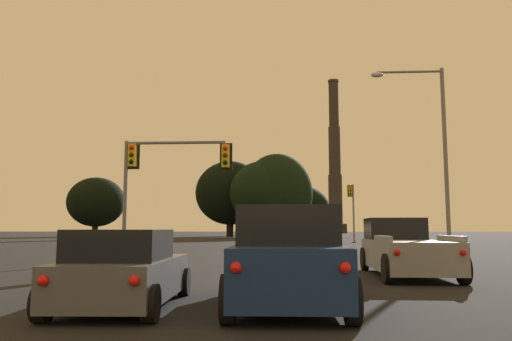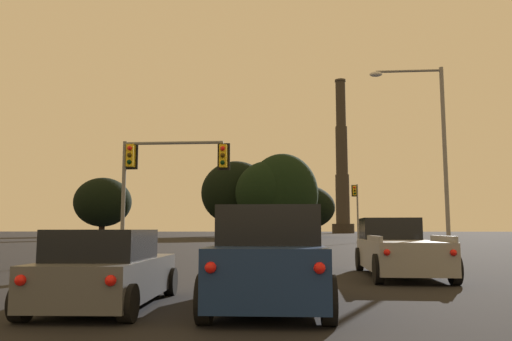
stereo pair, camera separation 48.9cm
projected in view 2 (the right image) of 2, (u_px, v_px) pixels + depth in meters
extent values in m
cube|color=navy|center=(270.00, 269.00, 9.50)|extent=(2.01, 4.83, 0.95)
cube|color=black|center=(270.00, 226.00, 9.71)|extent=(1.83, 2.83, 0.70)
cylinder|color=black|center=(232.00, 276.00, 11.43)|extent=(0.23, 0.76, 0.76)
cylinder|color=black|center=(314.00, 276.00, 11.31)|extent=(0.23, 0.76, 0.76)
cylinder|color=black|center=(205.00, 299.00, 7.61)|extent=(0.23, 0.76, 0.76)
cylinder|color=black|center=(329.00, 300.00, 7.50)|extent=(0.23, 0.76, 0.76)
sphere|color=red|center=(211.00, 268.00, 7.17)|extent=(0.17, 0.17, 0.17)
sphere|color=red|center=(320.00, 268.00, 7.07)|extent=(0.17, 0.17, 0.17)
cube|color=#4C4F54|center=(109.00, 278.00, 9.40)|extent=(1.91, 4.08, 0.72)
cube|color=black|center=(103.00, 245.00, 9.08)|extent=(1.65, 1.97, 0.55)
cylinder|color=black|center=(95.00, 281.00, 11.02)|extent=(0.25, 0.61, 0.60)
cylinder|color=black|center=(170.00, 281.00, 10.96)|extent=(0.25, 0.61, 0.60)
cylinder|color=black|center=(22.00, 303.00, 7.79)|extent=(0.25, 0.61, 0.60)
cylinder|color=black|center=(128.00, 303.00, 7.74)|extent=(0.25, 0.61, 0.60)
sphere|color=red|center=(20.00, 280.00, 7.44)|extent=(0.17, 0.17, 0.17)
sphere|color=red|center=(111.00, 281.00, 7.39)|extent=(0.17, 0.17, 0.17)
cube|color=gray|center=(400.00, 255.00, 15.25)|extent=(2.08, 5.43, 0.88)
cube|color=black|center=(389.00, 229.00, 17.08)|extent=(1.87, 1.83, 0.72)
cube|color=gray|center=(374.00, 239.00, 14.03)|extent=(0.14, 2.43, 0.16)
cube|color=gray|center=(443.00, 239.00, 13.86)|extent=(0.14, 2.43, 0.16)
cylinder|color=black|center=(359.00, 259.00, 17.49)|extent=(0.23, 0.80, 0.80)
cylinder|color=black|center=(417.00, 259.00, 17.31)|extent=(0.23, 0.80, 0.80)
cylinder|color=black|center=(378.00, 269.00, 13.14)|extent=(0.23, 0.80, 0.80)
cylinder|color=black|center=(455.00, 269.00, 12.96)|extent=(0.23, 0.80, 0.80)
sphere|color=red|center=(387.00, 252.00, 12.66)|extent=(0.17, 0.17, 0.17)
sphere|color=red|center=(454.00, 253.00, 12.51)|extent=(0.17, 0.17, 0.17)
cylinder|color=slate|center=(358.00, 213.00, 53.01)|extent=(0.18, 0.18, 6.22)
cylinder|color=black|center=(358.00, 242.00, 52.65)|extent=(0.40, 0.40, 0.10)
cube|color=yellow|center=(354.00, 191.00, 53.32)|extent=(0.34, 0.34, 1.04)
cube|color=black|center=(354.00, 191.00, 53.50)|extent=(0.58, 0.03, 1.25)
sphere|color=red|center=(355.00, 187.00, 53.17)|extent=(0.22, 0.22, 0.22)
sphere|color=#352604|center=(355.00, 190.00, 53.13)|extent=(0.22, 0.22, 0.22)
sphere|color=black|center=(355.00, 193.00, 53.09)|extent=(0.22, 0.22, 0.22)
cylinder|color=slate|center=(123.00, 201.00, 22.90)|extent=(0.18, 0.18, 5.50)
cylinder|color=black|center=(121.00, 260.00, 22.59)|extent=(0.40, 0.40, 0.10)
cube|color=yellow|center=(131.00, 156.00, 23.12)|extent=(0.34, 0.34, 1.04)
cube|color=black|center=(132.00, 156.00, 23.30)|extent=(0.58, 0.03, 1.25)
sphere|color=red|center=(130.00, 148.00, 22.97)|extent=(0.22, 0.22, 0.22)
sphere|color=#352604|center=(129.00, 155.00, 22.94)|extent=(0.22, 0.22, 0.22)
sphere|color=black|center=(129.00, 162.00, 22.90)|extent=(0.22, 0.22, 0.22)
cylinder|color=slate|center=(174.00, 143.00, 23.03)|extent=(4.62, 0.14, 0.14)
sphere|color=slate|center=(125.00, 144.00, 23.21)|extent=(0.18, 0.18, 0.18)
cube|color=yellow|center=(223.00, 156.00, 22.78)|extent=(0.34, 0.34, 1.04)
cube|color=black|center=(224.00, 157.00, 22.95)|extent=(0.58, 0.03, 1.25)
sphere|color=red|center=(223.00, 148.00, 22.63)|extent=(0.22, 0.22, 0.22)
sphere|color=#352604|center=(223.00, 155.00, 22.59)|extent=(0.22, 0.22, 0.22)
sphere|color=black|center=(223.00, 162.00, 22.55)|extent=(0.22, 0.22, 0.22)
cylinder|color=slate|center=(445.00, 161.00, 24.32)|extent=(0.20, 0.20, 9.47)
cylinder|color=slate|center=(408.00, 71.00, 24.99)|extent=(3.21, 0.12, 0.12)
sphere|color=slate|center=(441.00, 70.00, 24.86)|extent=(0.20, 0.20, 0.20)
ellipsoid|color=silver|center=(376.00, 74.00, 25.10)|extent=(0.64, 0.36, 0.26)
cylinder|color=#2B2722|center=(343.00, 229.00, 172.52)|extent=(7.66, 7.66, 3.28)
cylinder|color=#332D28|center=(343.00, 199.00, 173.72)|extent=(4.79, 4.79, 17.14)
cylinder|color=#332D28|center=(342.00, 151.00, 175.72)|extent=(4.12, 4.12, 17.14)
cylinder|color=#332D28|center=(341.00, 103.00, 177.73)|extent=(3.45, 3.45, 17.14)
cylinder|color=#38322C|center=(340.00, 81.00, 178.69)|extent=(3.86, 3.86, 0.70)
cylinder|color=black|center=(283.00, 231.00, 85.93)|extent=(1.24, 1.24, 2.29)
ellipsoid|color=black|center=(283.00, 194.00, 86.69)|extent=(12.37, 11.14, 14.05)
cylinder|color=black|center=(301.00, 231.00, 94.65)|extent=(1.31, 1.31, 2.29)
ellipsoid|color=black|center=(301.00, 207.00, 95.17)|extent=(13.09, 11.78, 8.80)
cylinder|color=black|center=(236.00, 227.00, 91.49)|extent=(1.28, 1.28, 3.72)
ellipsoid|color=black|center=(236.00, 193.00, 92.22)|extent=(12.83, 11.54, 11.76)
cylinder|color=black|center=(268.00, 227.00, 85.59)|extent=(1.13, 1.13, 3.54)
ellipsoid|color=black|center=(268.00, 193.00, 86.29)|extent=(11.35, 10.21, 11.08)
cylinder|color=black|center=(102.00, 229.00, 97.87)|extent=(1.13, 1.13, 3.13)
ellipsoid|color=black|center=(103.00, 202.00, 98.48)|extent=(11.31, 10.18, 9.69)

